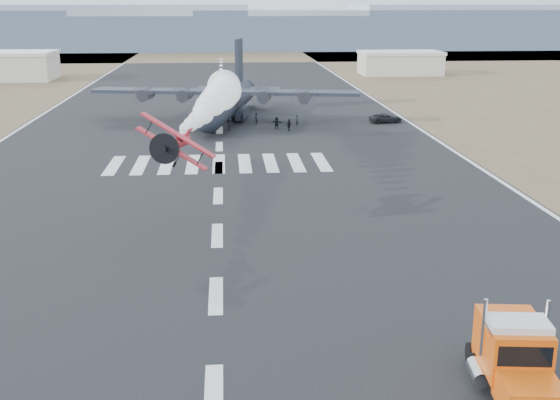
{
  "coord_description": "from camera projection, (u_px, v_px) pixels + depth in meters",
  "views": [
    {
      "loc": [
        0.82,
        -29.73,
        18.13
      ],
      "look_at": [
        4.75,
        19.94,
        4.0
      ],
      "focal_mm": 45.0,
      "sensor_mm": 36.0,
      "label": 1
    }
  ],
  "objects": [
    {
      "name": "scrub_far",
      "position": [
        221.0,
        53.0,
        253.98
      ],
      "size": [
        500.0,
        80.0,
        0.0
      ],
      "primitive_type": "cube",
      "color": "brown",
      "rests_on": "ground"
    },
    {
      "name": "hangar_right",
      "position": [
        400.0,
        63.0,
        179.92
      ],
      "size": [
        20.5,
        12.5,
        5.9
      ],
      "color": "#B3AC9F",
      "rests_on": "ground"
    },
    {
      "name": "crew_b",
      "position": [
        214.0,
        123.0,
        103.22
      ],
      "size": [
        1.06,
        1.0,
        1.87
      ],
      "primitive_type": "imported",
      "rotation": [
        0.0,
        0.0,
        3.8
      ],
      "color": "black",
      "rests_on": "ground"
    },
    {
      "name": "crew_a",
      "position": [
        297.0,
        121.0,
        105.25
      ],
      "size": [
        0.55,
        0.66,
        1.76
      ],
      "primitive_type": "imported",
      "rotation": [
        0.0,
        0.0,
        4.68
      ],
      "color": "black",
      "rests_on": "ground"
    },
    {
      "name": "semi_truck",
      "position": [
        515.0,
        359.0,
        32.92
      ],
      "size": [
        3.81,
        9.02,
        3.98
      ],
      "rotation": [
        0.0,
        0.0,
        -0.12
      ],
      "color": "black",
      "rests_on": "ground"
    },
    {
      "name": "hangar_left",
      "position": [
        3.0,
        65.0,
        167.58
      ],
      "size": [
        24.5,
        14.5,
        6.7
      ],
      "color": "#B3AC9F",
      "rests_on": "ground"
    },
    {
      "name": "ground",
      "position": [
        214.0,
        396.0,
        33.39
      ],
      "size": [
        500.0,
        500.0,
        0.0
      ],
      "primitive_type": "plane",
      "color": "black",
      "rests_on": "ground"
    },
    {
      "name": "ridge_seg_d",
      "position": [
        221.0,
        32.0,
        280.98
      ],
      "size": [
        150.0,
        50.0,
        13.0
      ],
      "primitive_type": "cube",
      "color": "#8B9DB0",
      "rests_on": "ground"
    },
    {
      "name": "ridge_seg_f",
      "position": [
        535.0,
        26.0,
        290.29
      ],
      "size": [
        150.0,
        50.0,
        17.0
      ],
      "primitive_type": "cube",
      "color": "#8B9DB0",
      "rests_on": "ground"
    },
    {
      "name": "ridge_seg_c",
      "position": [
        55.0,
        27.0,
        275.5
      ],
      "size": [
        150.0,
        50.0,
        17.0
      ],
      "primitive_type": "cube",
      "color": "#8B9DB0",
      "rests_on": "ground"
    },
    {
      "name": "crew_d",
      "position": [
        289.0,
        125.0,
        101.7
      ],
      "size": [
        1.1,
        1.11,
        1.76
      ],
      "primitive_type": "imported",
      "rotation": [
        0.0,
        0.0,
        0.8
      ],
      "color": "black",
      "rests_on": "ground"
    },
    {
      "name": "aerobatic_biplane",
      "position": [
        175.0,
        144.0,
        56.26
      ],
      "size": [
        6.01,
        6.16,
        4.73
      ],
      "rotation": [
        0.0,
        0.52,
        -0.12
      ],
      "color": "red"
    },
    {
      "name": "crew_g",
      "position": [
        256.0,
        119.0,
        107.17
      ],
      "size": [
        0.63,
        0.72,
        1.73
      ],
      "primitive_type": "imported",
      "rotation": [
        0.0,
        0.0,
        4.52
      ],
      "color": "black",
      "rests_on": "ground"
    },
    {
      "name": "support_vehicle",
      "position": [
        386.0,
        118.0,
        108.73
      ],
      "size": [
        5.37,
        3.19,
        1.4
      ],
      "primitive_type": "imported",
      "rotation": [
        0.0,
        0.0,
        1.75
      ],
      "color": "black",
      "rests_on": "ground"
    },
    {
      "name": "ridge_seg_e",
      "position": [
        381.0,
        29.0,
        285.63
      ],
      "size": [
        150.0,
        50.0,
        15.0
      ],
      "primitive_type": "cube",
      "color": "#8B9DB0",
      "rests_on": "ground"
    },
    {
      "name": "crew_h",
      "position": [
        242.0,
        120.0,
        106.8
      ],
      "size": [
        0.89,
        0.74,
        1.56
      ],
      "primitive_type": "imported",
      "rotation": [
        0.0,
        0.0,
        5.85
      ],
      "color": "black",
      "rests_on": "ground"
    },
    {
      "name": "transport_aircraft",
      "position": [
        228.0,
        100.0,
        110.86
      ],
      "size": [
        41.65,
        34.11,
        12.05
      ],
      "rotation": [
        0.0,
        0.0,
        -0.19
      ],
      "color": "#202230",
      "rests_on": "ground"
    },
    {
      "name": "crew_e",
      "position": [
        193.0,
        125.0,
        101.5
      ],
      "size": [
        1.06,
        1.05,
        1.89
      ],
      "primitive_type": "imported",
      "rotation": [
        0.0,
        0.0,
        0.76
      ],
      "color": "black",
      "rests_on": "ground"
    },
    {
      "name": "smoke_trail",
      "position": [
        220.0,
        96.0,
        82.98
      ],
      "size": [
        6.43,
        33.73,
        4.26
      ],
      "rotation": [
        0.0,
        0.0,
        -0.12
      ],
      "color": "white"
    },
    {
      "name": "crew_c",
      "position": [
        230.0,
        125.0,
        101.8
      ],
      "size": [
        1.12,
        1.29,
        1.83
      ],
      "primitive_type": "imported",
      "rotation": [
        0.0,
        0.0,
        0.98
      ],
      "color": "black",
      "rests_on": "ground"
    },
    {
      "name": "runway_markings",
      "position": [
        219.0,
        146.0,
        90.94
      ],
      "size": [
        60.0,
        260.0,
        0.01
      ],
      "primitive_type": null,
      "color": "silver",
      "rests_on": "ground"
    },
    {
      "name": "crew_f",
      "position": [
        277.0,
        123.0,
        103.16
      ],
      "size": [
        1.74,
        1.35,
        1.83
      ],
      "primitive_type": "imported",
      "rotation": [
        0.0,
        0.0,
        2.59
      ],
      "color": "black",
      "rests_on": "ground"
    }
  ]
}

